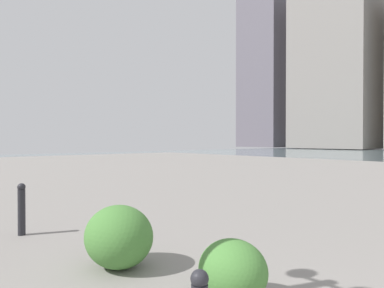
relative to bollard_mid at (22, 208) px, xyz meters
name	(u,v)px	position (x,y,z in m)	size (l,w,h in m)	color
building_annex	(335,67)	(27.02, -63.33, 15.21)	(15.05, 10.48, 31.33)	gray
building_highrise	(268,66)	(43.66, -64.50, 18.12)	(10.54, 10.47, 37.15)	#5B5660
bollard_mid	(22,208)	(0.00, 0.00, 0.00)	(0.13, 0.13, 0.87)	#232328
shrub_low	(119,237)	(-2.39, -0.49, -0.06)	(0.91, 0.82, 0.78)	#477F38
shrub_round	(233,270)	(-3.93, -0.89, -0.15)	(0.72, 0.65, 0.61)	#477F38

